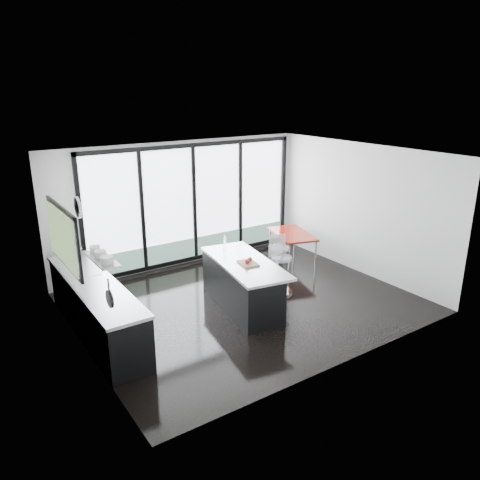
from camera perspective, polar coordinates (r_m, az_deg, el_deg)
floor at (r=8.97m, az=0.55°, el=-7.61°), size 6.00×5.00×0.00m
ceiling at (r=8.15m, az=0.61°, el=10.40°), size 6.00×5.00×0.00m
wall_back at (r=10.65m, az=-5.77°, el=3.82°), size 6.00×0.09×2.80m
wall_front at (r=6.67m, az=12.88°, el=-4.38°), size 6.00×0.00×2.80m
wall_left at (r=7.48m, az=-19.80°, el=-1.20°), size 0.26×5.00×2.80m
wall_right at (r=10.39m, az=14.36°, el=3.69°), size 0.00×5.00×2.80m
counter_cabinets at (r=8.07m, az=-17.12°, el=-7.92°), size 0.69×3.24×1.36m
island at (r=8.65m, az=0.16°, el=-5.37°), size 1.24×2.28×1.15m
bar_stool_near at (r=9.26m, az=5.00°, el=-4.23°), size 0.52×0.52×0.76m
bar_stool_far at (r=9.85m, az=4.82°, el=-2.88°), size 0.59×0.59×0.74m
red_table at (r=10.93m, az=6.35°, el=-0.90°), size 1.08×1.45×0.69m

